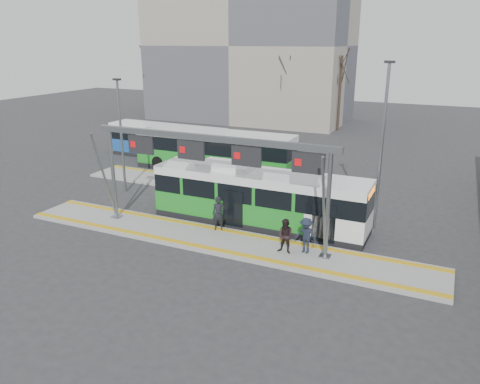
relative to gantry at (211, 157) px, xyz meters
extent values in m
plane|color=#2D2D30|center=(0.35, -0.25, -4.30)|extent=(120.00, 120.00, 0.00)
cube|color=gray|center=(0.35, -0.25, -4.22)|extent=(22.00, 3.00, 0.15)
cube|color=gray|center=(-3.65, 7.75, -4.22)|extent=(20.00, 3.00, 0.15)
cube|color=gold|center=(0.35, 0.90, -4.14)|extent=(22.00, 0.35, 0.02)
cube|color=gold|center=(0.35, -1.40, -4.14)|extent=(22.00, 0.35, 0.02)
cube|color=gold|center=(-3.65, 8.90, -4.14)|extent=(20.00, 0.35, 0.02)
cylinder|color=slate|center=(-6.15, 0.05, -1.62)|extent=(0.20, 0.20, 5.05)
cube|color=slate|center=(-6.15, 0.05, -4.12)|extent=(0.50, 0.50, 0.06)
cylinder|color=slate|center=(-6.15, -0.65, -1.62)|extent=(0.12, 1.46, 4.90)
cylinder|color=slate|center=(5.85, 0.05, -1.62)|extent=(0.20, 0.20, 5.05)
cube|color=slate|center=(5.85, 0.05, -4.12)|extent=(0.50, 0.50, 0.06)
cylinder|color=slate|center=(5.85, -0.65, -1.62)|extent=(0.12, 1.46, 4.90)
cube|color=slate|center=(-0.15, 0.05, 0.90)|extent=(13.00, 0.25, 0.30)
cube|color=black|center=(-4.15, 0.05, 0.20)|extent=(1.50, 0.12, 0.95)
cube|color=#B70B0E|center=(-4.60, -0.02, 0.20)|extent=(0.32, 0.02, 0.32)
cube|color=black|center=(-1.15, 0.05, 0.20)|extent=(1.50, 0.12, 0.95)
cube|color=#B70B0E|center=(-1.60, -0.02, 0.20)|extent=(0.32, 0.02, 0.32)
cube|color=black|center=(1.85, 0.05, 0.20)|extent=(1.50, 0.12, 0.95)
cube|color=#B70B0E|center=(1.40, -0.02, 0.20)|extent=(0.32, 0.02, 0.32)
cube|color=black|center=(4.85, 0.05, 0.20)|extent=(1.50, 0.12, 0.95)
cube|color=#B70B0E|center=(4.40, -0.02, 0.20)|extent=(0.32, 0.02, 0.32)
cube|color=gray|center=(-13.65, 35.75, 4.70)|extent=(24.00, 12.00, 18.00)
cube|color=black|center=(1.35, 2.86, -4.13)|extent=(11.85, 2.54, 0.35)
cube|color=#1B7F22|center=(1.35, 2.86, -3.39)|extent=(11.85, 2.54, 1.13)
cube|color=black|center=(1.35, 2.86, -2.33)|extent=(11.85, 2.46, 0.99)
cube|color=white|center=(1.35, 2.86, -1.59)|extent=(11.85, 2.54, 0.49)
cube|color=orange|center=(7.27, 2.85, -1.68)|extent=(0.05, 1.76, 0.28)
cube|color=white|center=(-0.62, 2.87, -1.19)|extent=(2.96, 1.77, 0.30)
cylinder|color=black|center=(-2.79, 1.76, -3.81)|extent=(0.99, 0.30, 0.99)
cylinder|color=black|center=(-2.79, 3.98, -3.81)|extent=(0.99, 0.30, 0.99)
cylinder|color=black|center=(4.91, 1.75, -3.81)|extent=(0.99, 0.30, 0.99)
cylinder|color=black|center=(4.91, 3.97, -3.81)|extent=(0.99, 0.30, 0.99)
cube|color=black|center=(-5.89, 11.42, -4.12)|extent=(12.50, 2.78, 0.36)
cube|color=#1B7F22|center=(-5.89, 11.42, -3.34)|extent=(12.50, 2.78, 1.20)
cube|color=black|center=(-5.89, 11.42, -2.22)|extent=(12.50, 2.70, 1.04)
cube|color=white|center=(-5.89, 11.42, -1.44)|extent=(12.50, 2.78, 0.52)
cylinder|color=black|center=(-10.25, 10.20, -3.78)|extent=(1.04, 0.32, 1.04)
cylinder|color=black|center=(-10.27, 12.55, -3.78)|extent=(1.04, 0.32, 1.04)
cylinder|color=black|center=(-2.14, 10.28, -3.78)|extent=(1.04, 0.32, 1.04)
cylinder|color=black|center=(-2.16, 12.63, -3.78)|extent=(1.04, 0.32, 1.04)
cube|color=black|center=(-11.66, 13.65, -4.14)|extent=(10.74, 2.77, 0.32)
cube|color=#194A99|center=(-11.66, 13.65, -3.44)|extent=(10.74, 2.77, 1.07)
cube|color=black|center=(-11.66, 13.65, -2.45)|extent=(10.74, 2.70, 0.93)
cube|color=white|center=(-11.66, 13.65, -1.75)|extent=(10.74, 2.77, 0.46)
cylinder|color=black|center=(-15.42, 12.76, -3.84)|extent=(0.94, 0.31, 0.93)
cylinder|color=black|center=(-15.35, 14.82, -3.84)|extent=(0.94, 0.31, 0.93)
cylinder|color=black|center=(-8.50, 12.49, -3.84)|extent=(0.94, 0.31, 0.93)
cylinder|color=black|center=(-8.42, 14.56, -3.84)|extent=(0.94, 0.31, 0.93)
imported|color=black|center=(-0.09, 0.85, -3.25)|extent=(0.78, 0.68, 1.80)
imported|color=black|center=(4.06, -0.34, -3.31)|extent=(0.82, 0.64, 1.67)
imported|color=black|center=(4.89, 0.09, -3.28)|extent=(1.19, 0.79, 1.73)
cylinder|color=#382B21|center=(-7.01, 30.07, -0.61)|extent=(0.28, 0.28, 7.37)
cylinder|color=#382B21|center=(-1.44, 32.52, -0.26)|extent=(0.28, 0.28, 8.08)
cylinder|color=#382B21|center=(-25.33, 30.61, -0.16)|extent=(0.28, 0.28, 8.28)
cylinder|color=slate|center=(-8.98, 4.44, -0.63)|extent=(0.16, 0.16, 7.34)
cube|color=black|center=(-8.98, 4.44, 3.04)|extent=(0.50, 0.25, 0.12)
cylinder|color=slate|center=(7.27, 4.77, 0.04)|extent=(0.16, 0.16, 8.67)
cube|color=black|center=(7.27, 4.77, 4.37)|extent=(0.50, 0.25, 0.12)
camera|label=1|loc=(10.52, -19.39, 5.39)|focal=35.00mm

